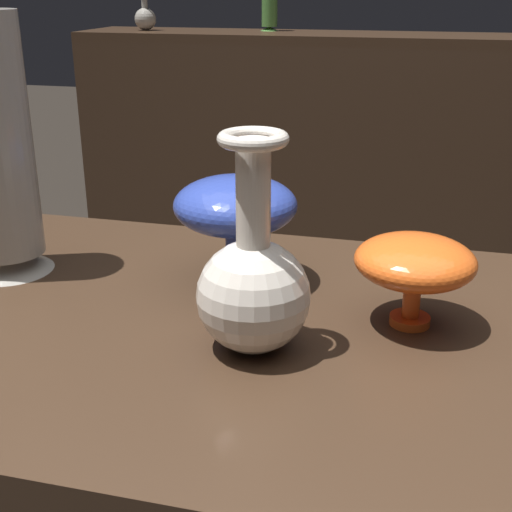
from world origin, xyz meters
name	(u,v)px	position (x,y,z in m)	size (l,w,h in m)	color
back_display_shelf	(384,157)	(0.00, 2.20, 0.49)	(2.60, 0.40, 0.99)	#382619
vase_centerpiece	(253,284)	(0.01, -0.06, 0.88)	(0.13, 0.13, 0.25)	silver
vase_left_accent	(235,208)	(-0.06, 0.12, 0.91)	(0.17, 0.17, 0.15)	#2D429E
vase_right_accent	(415,263)	(0.18, 0.05, 0.88)	(0.14, 0.14, 0.11)	#E55B1E
shelf_vase_left	(270,0)	(-0.52, 2.27, 1.11)	(0.08, 0.08, 0.25)	#477A38
shelf_vase_far_left	(145,17)	(-1.04, 2.18, 1.04)	(0.09, 0.09, 0.17)	gray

